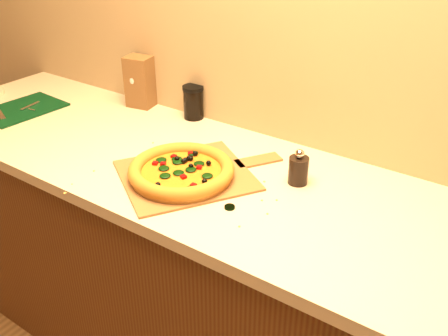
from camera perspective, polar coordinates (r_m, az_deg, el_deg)
cabinet at (r=1.78m, az=3.43°, el=-15.19°), size 2.80×0.65×0.86m
countertop at (r=1.50m, az=3.93°, el=-2.85°), size 2.84×0.68×0.04m
pizza_peel at (r=1.55m, az=-3.84°, el=-0.71°), size 0.50×0.54×0.01m
pizza at (r=1.52m, az=-4.89°, el=-0.32°), size 0.32×0.32×0.05m
cutting_board at (r=2.17m, az=-22.16°, el=6.26°), size 0.25×0.32×0.02m
bottle_cap at (r=1.39m, az=0.65°, el=-4.49°), size 0.04×0.04×0.01m
pepper_grinder at (r=1.50m, az=8.50°, el=-0.15°), size 0.06×0.06×0.11m
wine_glass at (r=2.05m, az=-10.02°, el=9.89°), size 0.06×0.06×0.16m
paper_bag at (r=2.05m, az=-9.58°, el=9.70°), size 0.12×0.10×0.20m
dark_jar at (r=1.93m, az=-3.52°, el=7.54°), size 0.08×0.08×0.13m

